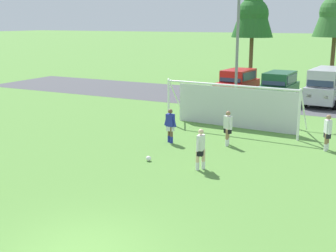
% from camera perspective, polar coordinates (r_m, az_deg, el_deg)
% --- Properties ---
extents(ground_plane, '(400.00, 400.00, 0.00)m').
position_cam_1_polar(ground_plane, '(24.55, 10.94, -0.25)').
color(ground_plane, '#598C3D').
extents(parking_lot_strip, '(52.00, 8.40, 0.01)m').
position_cam_1_polar(parking_lot_strip, '(33.05, 15.34, 3.01)').
color(parking_lot_strip, '#4C4C51').
rests_on(parking_lot_strip, ground).
extents(soccer_ball, '(0.22, 0.22, 0.22)m').
position_cam_1_polar(soccer_ball, '(18.45, -2.54, -4.22)').
color(soccer_ball, white).
rests_on(soccer_ball, ground).
extents(soccer_goal, '(7.52, 2.36, 2.57)m').
position_cam_1_polar(soccer_goal, '(24.09, 8.57, 2.73)').
color(soccer_goal, white).
rests_on(soccer_goal, ground).
extents(player_striker_near, '(0.61, 0.55, 1.64)m').
position_cam_1_polar(player_striker_near, '(20.76, 7.72, -0.28)').
color(player_striker_near, '#936B4C').
rests_on(player_striker_near, ground).
extents(player_midfield_center, '(0.39, 0.73, 1.64)m').
position_cam_1_polar(player_midfield_center, '(21.00, 19.89, -0.81)').
color(player_midfield_center, '#936B4C').
rests_on(player_midfield_center, ground).
extents(player_winger_left, '(0.31, 0.74, 1.64)m').
position_cam_1_polar(player_winger_left, '(17.25, 4.24, -3.02)').
color(player_winger_left, beige).
rests_on(player_winger_left, ground).
extents(player_winger_right, '(0.73, 0.28, 1.64)m').
position_cam_1_polar(player_winger_right, '(21.03, 0.30, 0.02)').
color(player_winger_right, brown).
rests_on(player_winger_right, ground).
extents(parked_car_slot_far_left, '(2.41, 4.73, 2.16)m').
position_cam_1_polar(parked_car_slot_far_left, '(33.71, 8.95, 5.43)').
color(parked_car_slot_far_left, red).
rests_on(parked_car_slot_far_left, ground).
extents(parked_car_slot_left, '(2.28, 4.67, 2.16)m').
position_cam_1_polar(parked_car_slot_left, '(32.60, 14.10, 4.92)').
color(parked_car_slot_left, '#194C2D').
rests_on(parked_car_slot_left, ground).
extents(parked_car_slot_center_left, '(2.43, 4.92, 2.52)m').
position_cam_1_polar(parked_car_slot_center_left, '(32.56, 19.74, 4.93)').
color(parked_car_slot_center_left, '#B2B2BC').
rests_on(parked_car_slot_center_left, ground).
extents(tree_left_edge, '(3.82, 3.82, 10.18)m').
position_cam_1_polar(tree_left_edge, '(42.22, 10.93, 14.92)').
color(tree_left_edge, brown).
rests_on(tree_left_edge, ground).
extents(street_lamp, '(2.00, 0.32, 8.36)m').
position_cam_1_polar(street_lamp, '(28.62, 9.26, 10.49)').
color(street_lamp, slate).
rests_on(street_lamp, ground).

